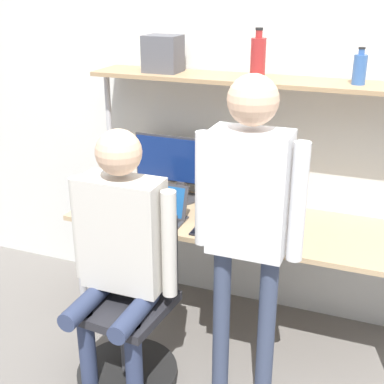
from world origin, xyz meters
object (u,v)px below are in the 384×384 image
(laptop, at_px, (159,209))
(cell_phone, at_px, (199,230))
(office_chair, at_px, (130,329))
(bottle_blue, at_px, (360,69))
(person_standing, at_px, (249,205))
(storage_box, at_px, (163,54))
(monitor, at_px, (181,165))
(person_seated, at_px, (120,242))
(bottle_red, at_px, (258,57))

(laptop, bearing_deg, cell_phone, -14.55)
(office_chair, xyz_separation_m, bottle_blue, (1.00, 0.82, 1.35))
(bottle_blue, bearing_deg, laptop, -163.40)
(person_standing, xyz_separation_m, storage_box, (-0.75, 0.72, 0.58))
(storage_box, bearing_deg, office_chair, -80.47)
(cell_phone, relative_size, storage_box, 0.70)
(office_chair, relative_size, bottle_blue, 4.90)
(monitor, distance_m, person_seated, 0.89)
(storage_box, bearing_deg, monitor, 11.54)
(person_standing, relative_size, bottle_blue, 8.85)
(cell_phone, bearing_deg, bottle_blue, 27.09)
(bottle_blue, height_order, bottle_red, bottle_red)
(bottle_blue, bearing_deg, cell_phone, -152.91)
(person_seated, bearing_deg, bottle_blue, 40.76)
(laptop, height_order, office_chair, laptop)
(laptop, bearing_deg, storage_box, 106.79)
(cell_phone, bearing_deg, monitor, 124.48)
(laptop, distance_m, storage_box, 0.93)
(monitor, distance_m, bottle_blue, 1.23)
(laptop, relative_size, person_standing, 0.20)
(office_chair, relative_size, person_standing, 0.55)
(cell_phone, bearing_deg, person_standing, -41.77)
(office_chair, bearing_deg, cell_phone, 60.54)
(person_seated, xyz_separation_m, storage_box, (-0.13, 0.86, 0.82))
(laptop, bearing_deg, office_chair, -85.09)
(monitor, relative_size, person_standing, 0.37)
(monitor, relative_size, laptop, 1.89)
(cell_phone, distance_m, office_chair, 0.67)
(cell_phone, xyz_separation_m, office_chair, (-0.24, -0.43, -0.46))
(bottle_red, bearing_deg, office_chair, -118.59)
(person_standing, bearing_deg, bottle_red, 103.47)
(person_seated, height_order, bottle_blue, bottle_blue)
(office_chair, bearing_deg, person_standing, 9.12)
(bottle_red, bearing_deg, storage_box, 180.00)
(laptop, xyz_separation_m, bottle_blue, (1.04, 0.31, 0.85))
(monitor, xyz_separation_m, laptop, (-0.01, -0.33, -0.18))
(office_chair, distance_m, bottle_red, 1.67)
(storage_box, bearing_deg, laptop, -73.21)
(office_chair, bearing_deg, monitor, 92.36)
(monitor, height_order, bottle_red, bottle_red)
(person_seated, xyz_separation_m, bottle_red, (0.45, 0.86, 0.83))
(person_seated, bearing_deg, laptop, 94.15)
(office_chair, relative_size, storage_box, 4.41)
(person_standing, bearing_deg, cell_phone, 138.23)
(laptop, relative_size, storage_box, 1.56)
(laptop, height_order, person_standing, person_standing)
(cell_phone, bearing_deg, person_seated, -117.43)
(monitor, relative_size, cell_phone, 4.24)
(monitor, relative_size, bottle_red, 2.31)
(bottle_red, relative_size, storage_box, 1.28)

